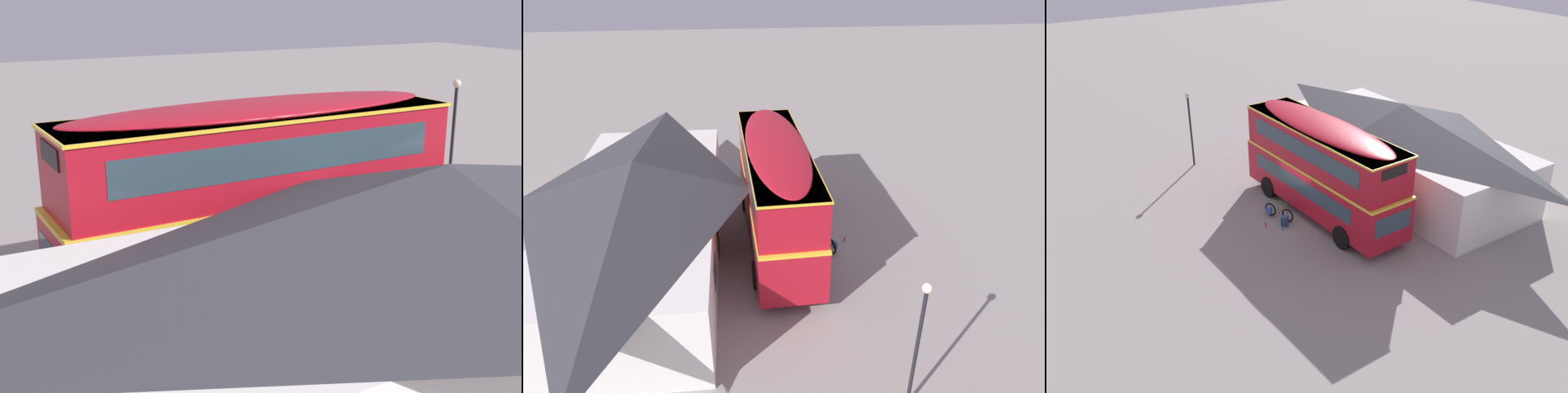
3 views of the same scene
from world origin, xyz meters
The scene contains 8 objects.
ground_plane centered at (0.00, 0.00, 0.00)m, with size 120.00×120.00×0.00m, color gray.
double_decker_bus centered at (0.46, 0.59, 2.64)m, with size 10.05×2.93×4.79m.
touring_bicycle centered at (-0.32, -1.52, 0.37)m, with size 1.64×0.85×1.05m.
backpack_on_ground centered at (0.51, -1.63, 0.29)m, with size 0.40×0.39×0.57m.
water_bottle_green_metal centered at (0.81, -1.95, 0.11)m, with size 0.07×0.07×0.23m.
water_bottle_red_squeeze centered at (0.07, -2.44, 0.11)m, with size 0.08×0.08×0.24m.
pub_building centered at (-0.22, 6.20, 2.28)m, with size 14.81×6.47×4.47m.
street_lamp centered at (-8.54, -2.40, 2.74)m, with size 0.28×0.28×4.41m.
Camera 3 is at (20.37, -13.45, 13.73)m, focal length 38.40 mm.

